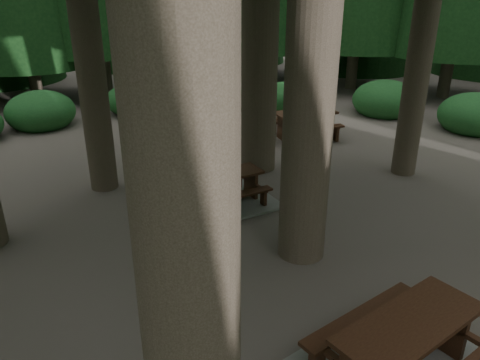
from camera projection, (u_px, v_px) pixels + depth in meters
ground at (270, 270)px, 8.12m from camera, size 80.00×80.00×0.00m
picnic_table_a at (404, 358)px, 5.79m from camera, size 2.87×2.46×0.90m
picnic_table_c at (225, 194)px, 10.45m from camera, size 2.19×1.82×0.73m
picnic_table_d at (305, 120)px, 14.72m from camera, size 2.23×1.94×0.84m
shrub_ring at (280, 222)px, 8.88m from camera, size 23.86×24.64×1.49m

